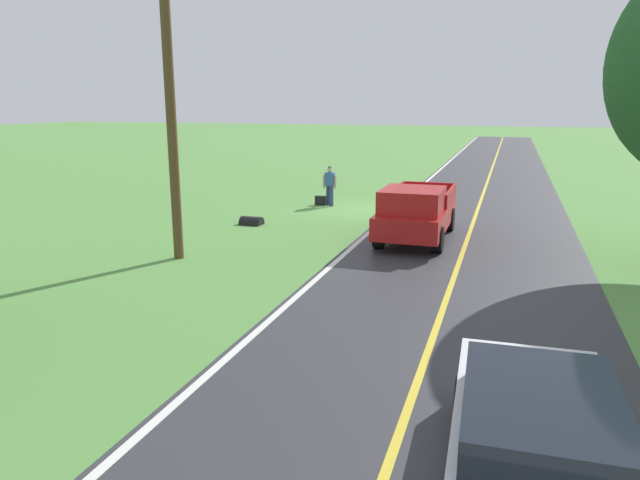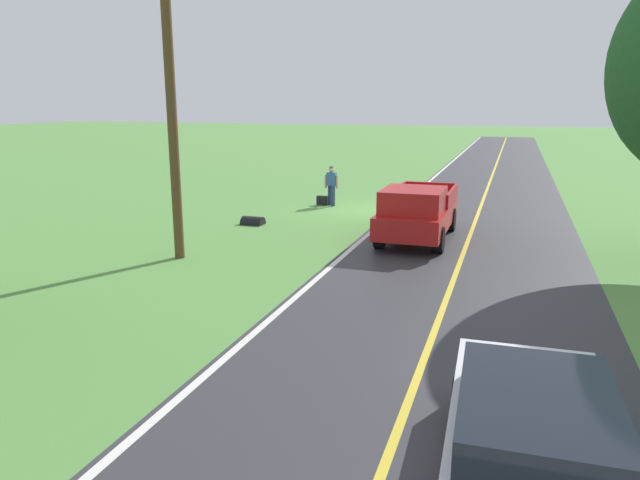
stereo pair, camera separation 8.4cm
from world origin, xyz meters
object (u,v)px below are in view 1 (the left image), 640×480
hitchhiker_walking (330,183)px  pickup_truck_passing (416,211)px  sedan_mid_oncoming (538,440)px  utility_pole_roadside (171,108)px  suitcase_carried (320,201)px

hitchhiker_walking → pickup_truck_passing: pickup_truck_passing is taller
hitchhiker_walking → sedan_mid_oncoming: hitchhiker_walking is taller
hitchhiker_walking → utility_pole_roadside: 10.61m
pickup_truck_passing → sedan_mid_oncoming: 12.93m
hitchhiker_walking → pickup_truck_passing: bearing=129.9°
pickup_truck_passing → suitcase_carried: bearing=-47.2°
hitchhiker_walking → suitcase_carried: size_ratio=3.80×
suitcase_carried → utility_pole_roadside: utility_pole_roadside is taller
sedan_mid_oncoming → utility_pole_roadside: utility_pole_roadside is taller
sedan_mid_oncoming → utility_pole_roadside: 12.95m
pickup_truck_passing → utility_pole_roadside: bearing=35.5°
suitcase_carried → utility_pole_roadside: (1.11, 9.89, 4.04)m
hitchhiker_walking → pickup_truck_passing: size_ratio=0.32×
utility_pole_roadside → sedan_mid_oncoming: bearing=139.6°
utility_pole_roadside → suitcase_carried: bearing=-96.4°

